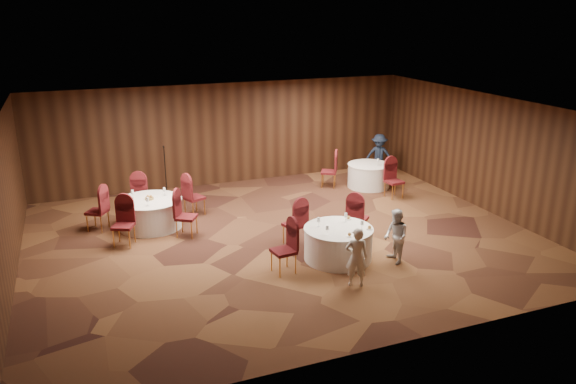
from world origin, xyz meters
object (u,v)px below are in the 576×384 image
object	(u,v)px
man_c	(379,156)
table_main	(338,243)
table_left	(151,213)
mic_stand	(166,184)
woman_b	(396,236)
woman_a	(356,257)
table_right	(369,175)

from	to	relation	value
man_c	table_main	bearing A→B (deg)	-97.20
table_main	table_left	xyz separation A→B (m)	(-3.62, 3.53, 0.00)
mic_stand	man_c	world-z (taller)	mic_stand
woman_b	woman_a	bearing A→B (deg)	-57.97
table_main	table_left	distance (m)	5.06
table_left	woman_b	world-z (taller)	woman_b
table_main	table_right	size ratio (longest dim) A/B	1.16
table_main	mic_stand	world-z (taller)	mic_stand
woman_a	man_c	xyz separation A→B (m)	(4.37, 6.63, 0.10)
table_left	table_right	xyz separation A→B (m)	(6.92, 0.96, 0.00)
table_main	woman_a	bearing A→B (deg)	-100.19
woman_a	woman_b	world-z (taller)	woman_a
woman_a	man_c	size ratio (longest dim) A/B	0.86
table_right	woman_b	xyz separation A→B (m)	(-2.20, -5.11, 0.24)
woman_b	man_c	xyz separation A→B (m)	(3.05, 5.97, 0.11)
woman_a	woman_b	size ratio (longest dim) A/B	1.02
man_c	mic_stand	bearing A→B (deg)	-151.72
woman_a	woman_b	distance (m)	1.48
table_left	table_right	world-z (taller)	same
table_left	man_c	distance (m)	7.98
table_main	man_c	size ratio (longest dim) A/B	1.06
table_left	table_main	bearing A→B (deg)	-44.26
mic_stand	woman_a	world-z (taller)	mic_stand
woman_b	man_c	size ratio (longest dim) A/B	0.85
mic_stand	table_right	bearing A→B (deg)	-10.49
table_right	woman_a	size ratio (longest dim) A/B	1.07
table_left	table_right	size ratio (longest dim) A/B	1.22
woman_b	mic_stand	bearing A→B (deg)	-142.05
table_main	woman_b	bearing A→B (deg)	-29.61
woman_a	man_c	world-z (taller)	man_c
table_right	woman_a	distance (m)	6.76
table_left	man_c	xyz separation A→B (m)	(7.77, 1.82, 0.35)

